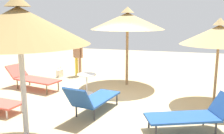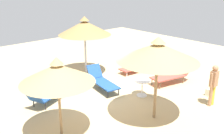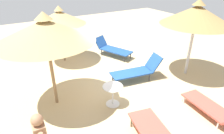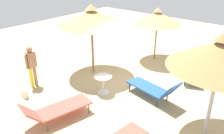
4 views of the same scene
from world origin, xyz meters
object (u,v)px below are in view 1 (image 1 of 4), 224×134
at_px(lounge_chair_near_left, 32,78).
at_px(lounge_chair_center, 192,115).
at_px(lounge_chair_back, 93,99).
at_px(person_standing_edge, 78,55).
at_px(parasol_umbrella_far_left, 219,35).
at_px(parasol_umbrella_near_right, 19,25).
at_px(parasol_umbrella_far_right, 127,21).
at_px(side_table_round, 87,80).
at_px(handbag, 60,73).

bearing_deg(lounge_chair_near_left, lounge_chair_center, 159.91).
height_order(lounge_chair_back, person_standing_edge, person_standing_edge).
relative_size(parasol_umbrella_far_left, parasol_umbrella_near_right, 0.86).
relative_size(parasol_umbrella_near_right, person_standing_edge, 1.82).
bearing_deg(parasol_umbrella_far_right, parasol_umbrella_near_right, 80.81).
bearing_deg(side_table_round, handbag, -43.73).
xyz_separation_m(lounge_chair_back, handbag, (2.89, -3.61, -0.26)).
xyz_separation_m(lounge_chair_center, person_standing_edge, (4.74, -4.42, 0.54)).
distance_m(lounge_chair_back, person_standing_edge, 4.64).
xyz_separation_m(parasol_umbrella_far_right, lounge_chair_back, (0.21, 3.18, -2.00)).
bearing_deg(lounge_chair_near_left, person_standing_edge, -107.59).
relative_size(parasol_umbrella_far_left, parasol_umbrella_far_right, 0.87).
xyz_separation_m(parasol_umbrella_far_right, parasol_umbrella_near_right, (0.85, 5.26, 0.01)).
xyz_separation_m(parasol_umbrella_near_right, handbag, (2.25, -5.69, -2.27)).
distance_m(parasol_umbrella_far_right, parasol_umbrella_near_right, 5.32).
distance_m(lounge_chair_center, handbag, 6.74).
height_order(parasol_umbrella_far_right, lounge_chair_back, parasol_umbrella_far_right).
distance_m(parasol_umbrella_near_right, handbag, 6.52).
distance_m(parasol_umbrella_far_right, lounge_chair_back, 3.76).
height_order(lounge_chair_near_left, person_standing_edge, person_standing_edge).
xyz_separation_m(parasol_umbrella_far_right, side_table_round, (1.05, 1.53, -1.96)).
bearing_deg(parasol_umbrella_near_right, lounge_chair_back, -107.10).
xyz_separation_m(parasol_umbrella_near_right, lounge_chair_back, (-0.64, -2.08, -2.01)).
bearing_deg(lounge_chair_near_left, side_table_round, -180.00).
distance_m(parasol_umbrella_near_right, side_table_round, 4.22).
bearing_deg(handbag, lounge_chair_center, 143.80).
xyz_separation_m(lounge_chair_near_left, lounge_chair_center, (-5.50, 2.01, -0.02)).
relative_size(lounge_chair_center, handbag, 4.31).
distance_m(parasol_umbrella_far_right, lounge_chair_center, 4.70).
xyz_separation_m(parasol_umbrella_far_right, handbag, (3.10, -0.43, -2.26)).
height_order(parasol_umbrella_far_left, side_table_round, parasol_umbrella_far_left).
relative_size(parasol_umbrella_far_left, lounge_chair_center, 1.25).
distance_m(lounge_chair_center, person_standing_edge, 6.50).
bearing_deg(person_standing_edge, parasol_umbrella_near_right, 104.24).
height_order(parasol_umbrella_far_right, lounge_chair_near_left, parasol_umbrella_far_right).
bearing_deg(side_table_round, person_standing_edge, -60.50).
height_order(lounge_chair_center, lounge_chair_back, lounge_chair_back).
height_order(parasol_umbrella_far_left, handbag, parasol_umbrella_far_left).
height_order(parasol_umbrella_near_right, lounge_chair_center, parasol_umbrella_near_right).
relative_size(parasol_umbrella_near_right, lounge_chair_center, 1.46).
distance_m(lounge_chair_back, side_table_round, 1.85).
bearing_deg(parasol_umbrella_far_right, lounge_chair_center, 123.40).
xyz_separation_m(parasol_umbrella_far_left, handbag, (6.14, -1.72, -1.90)).
xyz_separation_m(parasol_umbrella_far_left, lounge_chair_center, (0.70, 2.25, -1.67)).
distance_m(parasol_umbrella_far_left, parasol_umbrella_near_right, 5.57).
height_order(lounge_chair_center, handbag, lounge_chair_center).
bearing_deg(lounge_chair_center, lounge_chair_back, -8.14).
xyz_separation_m(parasol_umbrella_far_right, person_standing_edge, (2.41, -0.88, -1.49)).
distance_m(parasol_umbrella_far_left, person_standing_edge, 5.97).
bearing_deg(parasol_umbrella_far_left, parasol_umbrella_near_right, 45.55).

